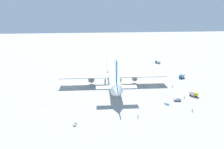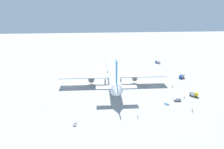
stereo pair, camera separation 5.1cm
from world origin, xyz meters
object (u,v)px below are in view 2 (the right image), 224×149
(service_truck_0, at_px, (194,94))
(traffic_cone_2, at_px, (82,66))
(airliner, at_px, (113,73))
(traffic_cone_0, at_px, (48,105))
(ground_worker_2, at_px, (173,86))
(service_van, at_px, (177,99))
(ground_worker_0, at_px, (138,116))
(baggage_cart_0, at_px, (75,124))
(traffic_cone_1, at_px, (43,105))
(service_truck_1, at_px, (158,62))
(service_truck_2, at_px, (182,76))
(ground_worker_3, at_px, (184,97))
(ground_worker_1, at_px, (192,110))
(baggage_cart_1, at_px, (167,104))

(service_truck_0, xyz_separation_m, traffic_cone_2, (71.61, 71.47, -1.38))
(airliner, xyz_separation_m, traffic_cone_0, (-30.21, 39.27, -7.35))
(ground_worker_2, bearing_deg, airliner, 75.12)
(service_truck_0, relative_size, traffic_cone_0, 9.21)
(service_van, distance_m, traffic_cone_0, 74.26)
(ground_worker_0, distance_m, traffic_cone_0, 50.13)
(baggage_cart_0, distance_m, traffic_cone_1, 28.47)
(service_truck_1, relative_size, service_truck_2, 0.94)
(ground_worker_3, bearing_deg, airliner, 54.61)
(service_truck_0, xyz_separation_m, ground_worker_1, (-18.40, 9.96, -0.76))
(ground_worker_1, bearing_deg, ground_worker_3, -10.33)
(ground_worker_2, bearing_deg, traffic_cone_0, 103.76)
(service_truck_0, xyz_separation_m, traffic_cone_0, (-4.43, 86.78, -1.38))
(ground_worker_1, bearing_deg, traffic_cone_2, 34.35)
(ground_worker_1, relative_size, traffic_cone_2, 3.21)
(baggage_cart_1, relative_size, ground_worker_0, 1.73)
(ground_worker_2, bearing_deg, service_truck_1, -8.54)
(baggage_cart_1, bearing_deg, service_truck_0, -65.85)
(traffic_cone_2, bearing_deg, baggage_cart_1, -147.58)
(service_truck_0, distance_m, baggage_cart_0, 74.47)
(ground_worker_0, relative_size, traffic_cone_2, 3.17)
(service_truck_2, height_order, baggage_cart_0, service_truck_2)
(service_truck_0, distance_m, traffic_cone_2, 101.19)
(ground_worker_0, xyz_separation_m, ground_worker_1, (2.90, -29.62, 0.01))
(traffic_cone_1, distance_m, traffic_cone_2, 77.89)
(service_truck_2, bearing_deg, traffic_cone_1, 110.46)
(traffic_cone_0, bearing_deg, ground_worker_1, -100.31)
(airliner, distance_m, ground_worker_2, 42.26)
(service_truck_0, relative_size, service_van, 1.23)
(service_van, distance_m, ground_worker_2, 20.89)
(airliner, height_order, ground_worker_2, airliner)
(service_truck_0, distance_m, baggage_cart_1, 22.21)
(baggage_cart_0, relative_size, ground_worker_1, 1.93)
(baggage_cart_0, xyz_separation_m, ground_worker_1, (6.37, -60.26, 0.63))
(airliner, distance_m, traffic_cone_0, 50.09)
(ground_worker_2, bearing_deg, traffic_cone_2, 48.66)
(service_van, height_order, ground_worker_1, service_van)
(airliner, height_order, service_van, airliner)
(baggage_cart_0, distance_m, traffic_cone_2, 96.39)
(ground_worker_3, bearing_deg, service_van, 112.48)
(service_van, xyz_separation_m, baggage_cart_0, (-19.64, 57.69, -0.76))
(traffic_cone_0, bearing_deg, ground_worker_3, -88.90)
(baggage_cart_1, height_order, ground_worker_3, ground_worker_3)
(service_truck_0, height_order, baggage_cart_0, service_truck_0)
(airliner, relative_size, baggage_cart_1, 25.45)
(service_truck_0, xyz_separation_m, service_truck_1, (75.10, -1.83, -0.19))
(baggage_cart_1, bearing_deg, baggage_cart_0, 107.43)
(ground_worker_1, bearing_deg, ground_worker_0, 95.60)
(service_van, xyz_separation_m, ground_worker_2, (20.19, -5.34, -0.15))
(baggage_cart_1, height_order, traffic_cone_1, traffic_cone_1)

